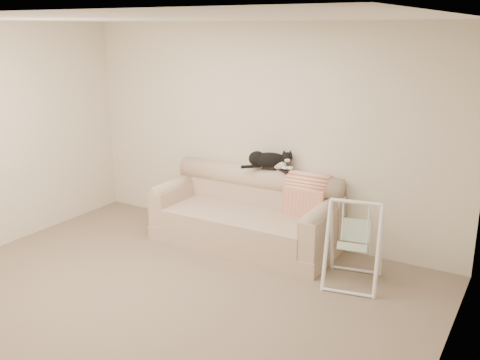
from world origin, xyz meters
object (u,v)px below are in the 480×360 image
(sofa, at_px, (247,216))
(baby_swing, at_px, (354,242))
(remote_a, at_px, (269,168))
(remote_b, at_px, (283,171))
(tuxedo_cat, at_px, (269,160))

(sofa, bearing_deg, baby_swing, -13.99)
(sofa, distance_m, remote_a, 0.63)
(sofa, bearing_deg, remote_a, 53.00)
(remote_b, bearing_deg, tuxedo_cat, 178.16)
(remote_b, relative_size, tuxedo_cat, 0.28)
(sofa, distance_m, tuxedo_cat, 0.72)
(remote_a, distance_m, baby_swing, 1.48)
(sofa, xyz_separation_m, remote_a, (0.17, 0.23, 0.56))
(tuxedo_cat, bearing_deg, baby_swing, -24.76)
(sofa, height_order, tuxedo_cat, tuxedo_cat)
(remote_b, bearing_deg, sofa, -147.93)
(remote_a, xyz_separation_m, baby_swing, (1.28, -0.59, -0.46))
(baby_swing, bearing_deg, remote_a, 155.35)
(sofa, height_order, remote_a, remote_a)
(remote_b, distance_m, baby_swing, 1.32)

